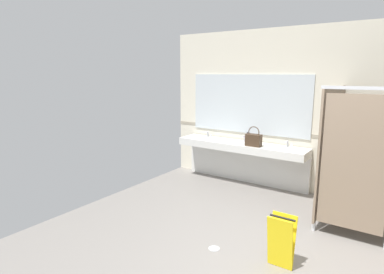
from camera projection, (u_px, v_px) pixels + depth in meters
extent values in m
cube|color=beige|center=(350.00, 114.00, 5.29)|extent=(6.85, 0.12, 2.94)
cube|color=#9E937F|center=(347.00, 140.00, 5.32)|extent=(6.85, 0.01, 0.06)
cube|color=silver|center=(241.00, 146.00, 6.15)|extent=(2.53, 0.53, 0.14)
cube|color=silver|center=(245.00, 164.00, 6.41)|extent=(2.53, 0.08, 0.69)
cube|color=beige|center=(203.00, 140.00, 6.59)|extent=(0.42, 0.29, 0.11)
cylinder|color=silver|center=(208.00, 134.00, 6.73)|extent=(0.04, 0.04, 0.11)
cylinder|color=silver|center=(207.00, 132.00, 6.68)|extent=(0.03, 0.11, 0.03)
sphere|color=silver|center=(211.00, 135.00, 6.71)|extent=(0.04, 0.04, 0.04)
cube|color=beige|center=(240.00, 146.00, 6.12)|extent=(0.42, 0.29, 0.11)
cylinder|color=silver|center=(245.00, 138.00, 6.26)|extent=(0.04, 0.04, 0.11)
cylinder|color=silver|center=(244.00, 137.00, 6.21)|extent=(0.03, 0.11, 0.03)
sphere|color=silver|center=(248.00, 140.00, 6.24)|extent=(0.04, 0.04, 0.04)
cube|color=beige|center=(283.00, 152.00, 5.65)|extent=(0.42, 0.29, 0.11)
cylinder|color=silver|center=(288.00, 144.00, 5.79)|extent=(0.04, 0.04, 0.11)
cylinder|color=silver|center=(287.00, 142.00, 5.74)|extent=(0.03, 0.11, 0.03)
sphere|color=silver|center=(292.00, 145.00, 5.77)|extent=(0.04, 0.04, 0.04)
cube|color=silver|center=(248.00, 104.00, 6.21)|extent=(2.43, 0.02, 1.13)
cube|color=#84705B|center=(330.00, 149.00, 4.78)|extent=(0.03, 1.46, 1.82)
cylinder|color=silver|center=(313.00, 226.00, 4.43)|extent=(0.05, 0.05, 0.12)
cube|color=#84705B|center=(355.00, 164.00, 3.98)|extent=(0.78, 0.03, 1.72)
cube|color=#3F2D1E|center=(254.00, 140.00, 5.83)|extent=(0.28, 0.14, 0.22)
torus|color=#3F2D1E|center=(254.00, 132.00, 5.80)|extent=(0.21, 0.02, 0.21)
cylinder|color=#D899B2|center=(247.00, 138.00, 6.21)|extent=(0.07, 0.07, 0.15)
cylinder|color=black|center=(248.00, 133.00, 6.19)|extent=(0.03, 0.03, 0.04)
cube|color=yellow|center=(280.00, 244.00, 3.51)|extent=(0.28, 0.10, 0.60)
cube|color=yellow|center=(283.00, 240.00, 3.58)|extent=(0.28, 0.10, 0.60)
cylinder|color=black|center=(283.00, 218.00, 3.49)|extent=(0.28, 0.02, 0.02)
cylinder|color=#B7BABF|center=(214.00, 248.00, 3.97)|extent=(0.14, 0.14, 0.01)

